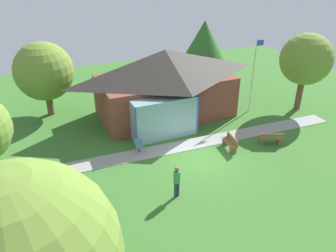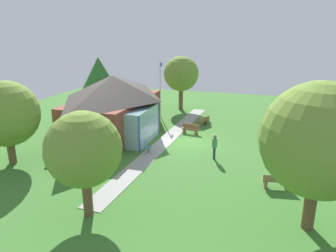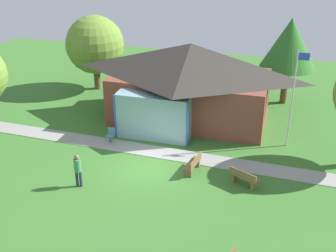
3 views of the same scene
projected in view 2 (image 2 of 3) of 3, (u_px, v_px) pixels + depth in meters
The scene contains 15 objects.
ground_plane at pixel (187, 143), 24.66m from camera, with size 44.00×44.00×0.00m, color #3D752D.
pavilion at pixel (115, 104), 26.28m from camera, with size 10.56×6.91×4.96m.
footpath at pixel (166, 140), 25.15m from camera, with size 21.96×1.30×0.03m, color #999993.
flagpole at pixel (160, 87), 31.35m from camera, with size 0.64×0.08×5.63m.
bench_front_left at pixel (276, 182), 17.37m from camera, with size 0.67×1.55×0.84m.
bench_front_right at pixel (274, 127), 27.43m from camera, with size 1.01×1.55×0.84m.
bench_rear_near_path at pixel (190, 129), 26.77m from camera, with size 0.66×1.55×0.84m.
bench_mid_right at pixel (203, 121), 29.03m from camera, with size 1.54×1.05×0.84m.
patio_chair_west at pixel (147, 148), 22.44m from camera, with size 0.45×0.45×0.86m.
visitor_strolling_lawn at pixel (215, 145), 21.19m from camera, with size 0.34×0.34×1.74m.
tree_behind_pavilion_left at pixel (6, 114), 19.87m from camera, with size 4.23×4.23×5.52m.
tree_west_hedge at pixel (84, 150), 14.00m from camera, with size 3.49×3.49×5.09m.
tree_east_hedge at pixel (181, 74), 34.21m from camera, with size 3.82×3.82×5.90m.
tree_lawn_corner at pixel (320, 140), 12.78m from camera, with size 4.89×4.89×6.59m.
tree_behind_pavilion_right at pixel (99, 74), 32.38m from camera, with size 3.74×3.74×5.94m.
Camera 2 is at (-22.65, -5.39, 8.39)m, focal length 33.39 mm.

